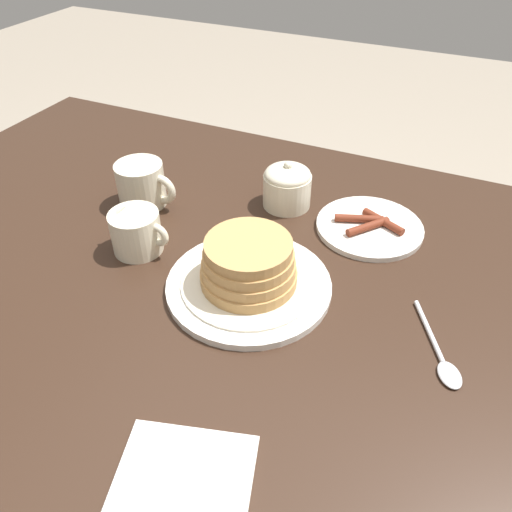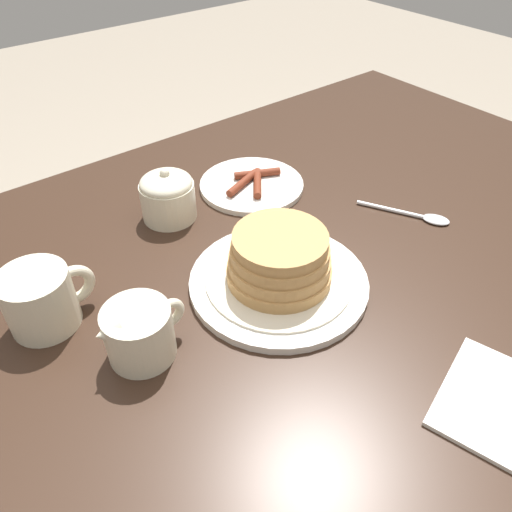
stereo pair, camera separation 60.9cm
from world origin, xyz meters
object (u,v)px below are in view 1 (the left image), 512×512
at_px(coffee_mug, 142,184).
at_px(napkin, 179,497).
at_px(sugar_bowl, 287,185).
at_px(spoon, 442,358).
at_px(pancake_plate, 249,272).
at_px(side_plate_bacon, 369,226).
at_px(creamer_pitcher, 136,231).

xyz_separation_m(coffee_mug, napkin, (0.36, -0.46, -0.04)).
xyz_separation_m(sugar_bowl, spoon, (0.33, -0.26, -0.04)).
height_order(pancake_plate, side_plate_bacon, pancake_plate).
height_order(pancake_plate, napkin, pancake_plate).
distance_m(coffee_mug, spoon, 0.60).
height_order(side_plate_bacon, coffee_mug, coffee_mug).
bearing_deg(spoon, creamer_pitcher, 176.41).
relative_size(sugar_bowl, spoon, 0.62).
distance_m(side_plate_bacon, coffee_mug, 0.43).
height_order(pancake_plate, coffee_mug, pancake_plate).
xyz_separation_m(pancake_plate, sugar_bowl, (-0.03, 0.24, 0.01)).
relative_size(coffee_mug, sugar_bowl, 1.30).
bearing_deg(spoon, side_plate_bacon, 123.19).
relative_size(side_plate_bacon, sugar_bowl, 2.05).
distance_m(pancake_plate, napkin, 0.33).
relative_size(side_plate_bacon, napkin, 0.97).
height_order(pancake_plate, sugar_bowl, sugar_bowl).
xyz_separation_m(coffee_mug, sugar_bowl, (0.25, 0.11, 0.00)).
distance_m(coffee_mug, napkin, 0.58).
relative_size(creamer_pitcher, napkin, 0.61).
height_order(sugar_bowl, spoon, sugar_bowl).
bearing_deg(spoon, sugar_bowl, 141.26).
height_order(side_plate_bacon, sugar_bowl, sugar_bowl).
bearing_deg(coffee_mug, napkin, -52.23).
bearing_deg(napkin, coffee_mug, 127.77).
bearing_deg(pancake_plate, coffee_mug, 154.61).
height_order(coffee_mug, napkin, coffee_mug).
bearing_deg(sugar_bowl, spoon, -38.74).
bearing_deg(coffee_mug, spoon, -15.08).
height_order(creamer_pitcher, spoon, creamer_pitcher).
xyz_separation_m(coffee_mug, spoon, (0.58, -0.16, -0.04)).
xyz_separation_m(pancake_plate, creamer_pitcher, (-0.21, 0.01, 0.00)).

